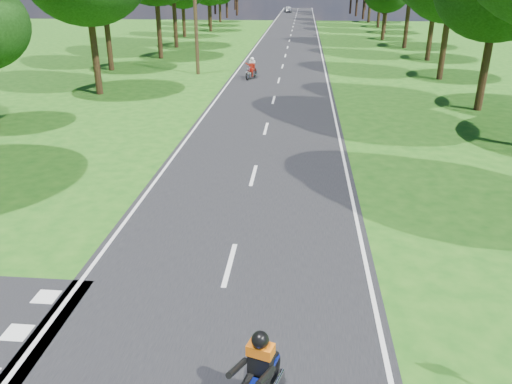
# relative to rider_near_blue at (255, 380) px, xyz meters

# --- Properties ---
(ground) EXTENTS (160.00, 160.00, 0.00)m
(ground) POSITION_rel_rider_near_blue_xyz_m (-1.04, 2.51, -0.78)
(ground) COLOR #195012
(ground) RESTS_ON ground
(main_road) EXTENTS (7.00, 140.00, 0.02)m
(main_road) POSITION_rel_rider_near_blue_xyz_m (-1.04, 52.51, -0.77)
(main_road) COLOR black
(main_road) RESTS_ON ground
(road_markings) EXTENTS (7.40, 140.00, 0.01)m
(road_markings) POSITION_rel_rider_near_blue_xyz_m (-1.18, 50.64, -0.75)
(road_markings) COLOR silver
(road_markings) RESTS_ON main_road
(telegraph_pole) EXTENTS (1.20, 0.26, 8.00)m
(telegraph_pole) POSITION_rel_rider_near_blue_xyz_m (-7.04, 30.51, 3.30)
(telegraph_pole) COLOR #382616
(telegraph_pole) RESTS_ON ground
(rider_near_blue) EXTENTS (1.10, 1.91, 1.51)m
(rider_near_blue) POSITION_rel_rider_near_blue_xyz_m (0.00, 0.00, 0.00)
(rider_near_blue) COLOR navy
(rider_near_blue) RESTS_ON main_road
(rider_far_red) EXTENTS (0.98, 1.81, 1.43)m
(rider_far_red) POSITION_rel_rider_near_blue_xyz_m (-2.99, 29.04, -0.04)
(rider_far_red) COLOR #AC180D
(rider_far_red) RESTS_ON main_road
(distant_car) EXTENTS (1.90, 3.82, 1.25)m
(distant_car) POSITION_rel_rider_near_blue_xyz_m (-2.88, 104.68, -0.13)
(distant_car) COLOR #B9BCC1
(distant_car) RESTS_ON main_road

